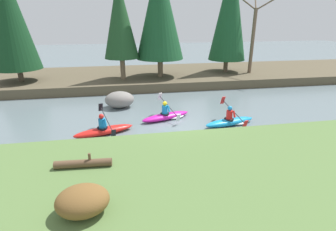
{
  "coord_description": "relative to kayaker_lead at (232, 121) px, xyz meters",
  "views": [
    {
      "loc": [
        -2.18,
        -11.42,
        5.02
      ],
      "look_at": [
        -0.1,
        0.32,
        0.55
      ],
      "focal_mm": 28.0,
      "sensor_mm": 36.0,
      "label": 1
    }
  ],
  "objects": [
    {
      "name": "conifer_tree_mid_right",
      "position": [
        3.55,
        9.9,
        5.45
      ],
      "size": [
        3.04,
        3.04,
        8.98
      ],
      "color": "brown",
      "rests_on": "riverbank_far"
    },
    {
      "name": "kayaker_trailing",
      "position": [
        -6.18,
        -0.06,
        0.02
      ],
      "size": [
        2.75,
        2.02,
        1.2
      ],
      "rotation": [
        0.0,
        0.0,
        0.32
      ],
      "color": "red",
      "rests_on": "ground"
    },
    {
      "name": "bare_tree_mid_upstream",
      "position": [
        5.38,
        9.13,
        3.64
      ],
      "size": [
        3.72,
        3.67,
        6.76
      ],
      "color": "brown",
      "rests_on": "riverbank_far"
    },
    {
      "name": "kayaker_middle",
      "position": [
        -3.0,
        1.32,
        0.0
      ],
      "size": [
        2.74,
        2.01,
        1.2
      ],
      "rotation": [
        0.0,
        0.0,
        0.35
      ],
      "color": "#C61999",
      "rests_on": "ground"
    },
    {
      "name": "shrub_clump_third",
      "position": [
        -6.28,
        -6.25,
        0.96
      ],
      "size": [
        1.2,
        1.0,
        0.65
      ],
      "color": "brown",
      "rests_on": "riverbank_near"
    },
    {
      "name": "kayaker_lead",
      "position": [
        0.0,
        0.0,
        0.0
      ],
      "size": [
        2.79,
        2.05,
        1.2
      ],
      "rotation": [
        0.0,
        0.0,
        0.23
      ],
      "color": "#1993D6",
      "rests_on": "ground"
    },
    {
      "name": "driftwood_log",
      "position": [
        -6.52,
        -4.23,
        0.76
      ],
      "size": [
        1.68,
        0.33,
        0.44
      ],
      "rotation": [
        0.0,
        0.0,
        -0.06
      ],
      "color": "brown",
      "rests_on": "riverbank_near"
    },
    {
      "name": "ground_plane",
      "position": [
        -3.05,
        0.07,
        -0.2
      ],
      "size": [
        90.0,
        90.0,
        0.0
      ],
      "primitive_type": "plane",
      "color": "slate"
    },
    {
      "name": "riverbank_far",
      "position": [
        -3.05,
        10.49,
        0.13
      ],
      "size": [
        44.0,
        8.07,
        0.65
      ],
      "color": "brown",
      "rests_on": "ground"
    },
    {
      "name": "conifer_tree_left",
      "position": [
        -5.15,
        8.53,
        4.76
      ],
      "size": [
        2.51,
        2.51,
        7.09
      ],
      "color": "#7A664C",
      "rests_on": "riverbank_far"
    },
    {
      "name": "conifer_tree_far_left",
      "position": [
        -12.46,
        8.97,
        5.1
      ],
      "size": [
        3.2,
        3.2,
        8.39
      ],
      "color": "brown",
      "rests_on": "riverbank_far"
    },
    {
      "name": "conifer_tree_centre",
      "position": [
        -2.13,
        9.54,
        4.09
      ],
      "size": [
        2.27,
        2.27,
        6.05
      ],
      "color": "brown",
      "rests_on": "riverbank_far"
    },
    {
      "name": "riverbank_near",
      "position": [
        -3.05,
        -5.39,
        0.22
      ],
      "size": [
        44.0,
        6.45,
        0.83
      ],
      "color": "#56753D",
      "rests_on": "ground"
    },
    {
      "name": "boulder_midstream",
      "position": [
        -5.47,
        3.72,
        0.28
      ],
      "size": [
        1.7,
        1.33,
        0.96
      ],
      "color": "gray",
      "rests_on": "ground"
    },
    {
      "name": "conifer_tree_mid_left",
      "position": [
        -2.26,
        8.99,
        5.39
      ],
      "size": [
        3.59,
        3.59,
        8.49
      ],
      "color": "#7A664C",
      "rests_on": "riverbank_far"
    }
  ]
}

